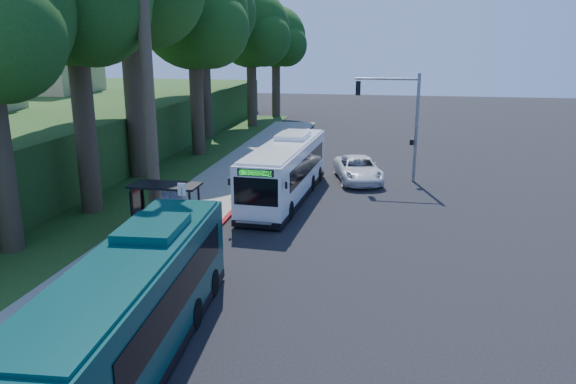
% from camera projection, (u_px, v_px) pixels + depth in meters
% --- Properties ---
extents(ground, '(140.00, 140.00, 0.00)m').
position_uv_depth(ground, '(322.00, 225.00, 28.20)').
color(ground, black).
rests_on(ground, ground).
extents(sidewalk, '(4.50, 70.00, 0.12)m').
position_uv_depth(sidewalk, '(184.00, 216.00, 29.45)').
color(sidewalk, gray).
rests_on(sidewalk, ground).
extents(red_curb, '(0.25, 30.00, 0.13)m').
position_uv_depth(red_curb, '(201.00, 245.00, 25.25)').
color(red_curb, maroon).
rests_on(red_curb, ground).
extents(grass_verge, '(8.00, 70.00, 0.06)m').
position_uv_depth(grass_verge, '(126.00, 188.00, 35.19)').
color(grass_verge, '#234719').
rests_on(grass_verge, ground).
extents(bus_shelter, '(3.20, 1.51, 2.55)m').
position_uv_depth(bus_shelter, '(162.00, 199.00, 26.27)').
color(bus_shelter, black).
rests_on(bus_shelter, ground).
extents(stop_sign_pole, '(0.35, 0.06, 3.17)m').
position_uv_depth(stop_sign_pole, '(183.00, 208.00, 23.84)').
color(stop_sign_pole, gray).
rests_on(stop_sign_pole, ground).
extents(traffic_signal_pole, '(4.10, 0.30, 7.00)m').
position_uv_depth(traffic_signal_pole, '(401.00, 114.00, 35.88)').
color(traffic_signal_pole, gray).
rests_on(traffic_signal_pole, ground).
extents(hillside_backdrop, '(24.00, 60.00, 8.80)m').
position_uv_depth(hillside_backdrop, '(30.00, 122.00, 46.44)').
color(hillside_backdrop, '#234719').
rests_on(hillside_backdrop, ground).
extents(tree_2, '(8.82, 8.40, 15.12)m').
position_uv_depth(tree_2, '(195.00, 20.00, 42.68)').
color(tree_2, '#382B1E').
rests_on(tree_2, ground).
extents(tree_3, '(10.08, 9.60, 17.28)m').
position_uv_depth(tree_3, '(203.00, 5.00, 50.22)').
color(tree_3, '#382B1E').
rests_on(tree_3, ground).
extents(tree_4, '(8.40, 8.00, 14.14)m').
position_uv_depth(tree_4, '(252.00, 32.00, 57.98)').
color(tree_4, '#382B1E').
rests_on(tree_4, ground).
extents(tree_5, '(7.35, 7.00, 12.86)m').
position_uv_depth(tree_5, '(276.00, 40.00, 65.61)').
color(tree_5, '#382B1E').
rests_on(tree_5, ground).
extents(white_bus, '(3.18, 11.99, 3.54)m').
position_uv_depth(white_bus, '(286.00, 169.00, 32.53)').
color(white_bus, white).
rests_on(white_bus, ground).
extents(teal_bus, '(3.36, 12.06, 3.55)m').
position_uv_depth(teal_bus, '(134.00, 305.00, 15.90)').
color(teal_bus, '#0B3C3A').
rests_on(teal_bus, ground).
extents(pickup, '(3.89, 6.16, 1.59)m').
position_uv_depth(pickup, '(358.00, 169.00, 36.81)').
color(pickup, white).
rests_on(pickup, ground).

